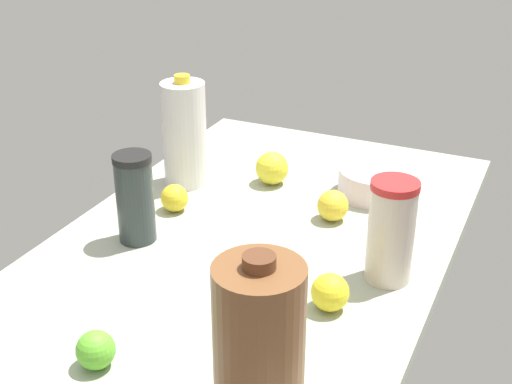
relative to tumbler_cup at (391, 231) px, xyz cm
name	(u,v)px	position (x,y,z in cm)	size (l,w,h in cm)	color
countertop	(256,242)	(4.27, 28.53, -11.35)	(120.00, 76.00, 3.00)	#A5AD99
tumbler_cup	(391,231)	(0.00, 0.00, 0.00)	(8.68, 8.68, 19.62)	beige
mixing_bowl	(377,181)	(33.69, 11.57, -6.71)	(17.88, 17.88, 6.28)	silver
milk_jug	(185,134)	(21.03, 54.28, 2.49)	(10.14, 10.14, 26.23)	white
shaker_bottle	(135,198)	(-6.81, 49.74, -0.55)	(7.69, 7.69, 18.52)	#2F3837
chocolate_milk_jug	(259,343)	(-41.29, 7.24, 2.09)	(12.51, 12.51, 25.43)	brown
lemon_loose	(333,206)	(17.55, 16.72, -6.52)	(6.67, 6.67, 6.67)	yellow
lemon_beside_bowl	(272,168)	(29.02, 35.75, -5.97)	(7.77, 7.77, 7.77)	yellow
lemon_by_jug	(330,292)	(-13.62, 6.45, -6.53)	(6.64, 6.64, 6.64)	yellow
lemon_near_front	(174,198)	(7.30, 49.42, -6.84)	(6.02, 6.02, 6.02)	yellow
lime_far_back	(96,350)	(-42.72, 33.75, -6.81)	(6.07, 6.07, 6.07)	#5FBB2F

